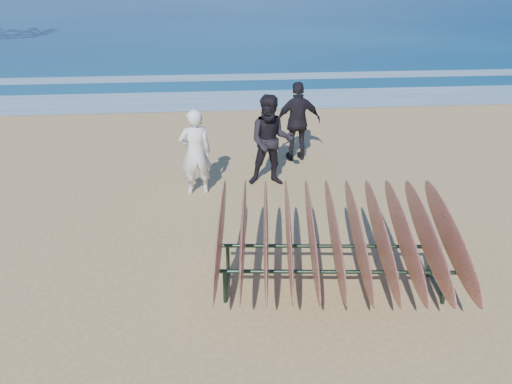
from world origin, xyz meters
TOP-DOWN VIEW (x-y plane):
  - ground at (0.00, 0.00)m, footprint 120.00×120.00m
  - foam_near at (0.00, 10.00)m, footprint 160.00×160.00m
  - foam_far at (0.00, 13.50)m, footprint 160.00×160.00m
  - surfboard_rack at (0.96, -0.49)m, footprint 3.40×2.87m
  - person_white at (-1.00, 2.90)m, footprint 0.68×0.50m
  - person_dark_a at (0.51, 3.21)m, footprint 0.96×0.78m
  - person_dark_b at (1.28, 4.56)m, footprint 1.10×0.56m

SIDE VIEW (x-z plane):
  - ground at x=0.00m, z-range 0.00..0.00m
  - foam_far at x=0.00m, z-range 0.01..0.01m
  - foam_near at x=0.00m, z-range 0.01..0.01m
  - person_white at x=-1.00m, z-range 0.00..1.71m
  - surfboard_rack at x=0.96m, z-range 0.18..1.54m
  - person_dark_b at x=1.28m, z-range 0.00..1.81m
  - person_dark_a at x=0.51m, z-range 0.00..1.87m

